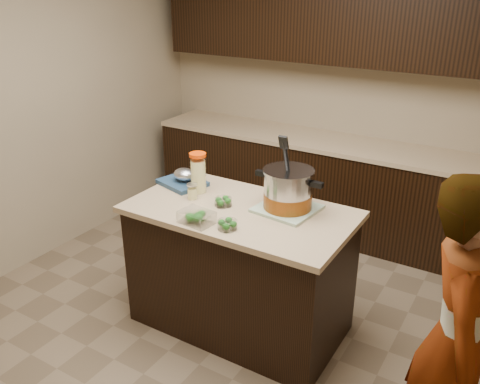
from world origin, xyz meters
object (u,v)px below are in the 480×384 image
Objects in this scene: stock_pot at (288,192)px; lemonade_pitcher at (198,174)px; island at (240,268)px; person at (457,340)px.

stock_pot is 1.66× the size of lemonade_pitcher.
island is 0.65m from stock_pot.
person reaches higher than island.
person is at bearing -29.30° from stock_pot.
person is (1.82, -0.57, -0.24)m from lemonade_pitcher.
person is at bearing -18.49° from island.
lemonade_pitcher is at bearing 166.75° from island.
island is 0.92× the size of person.
stock_pot is (0.27, 0.15, 0.58)m from island.
stock_pot reaches higher than island.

